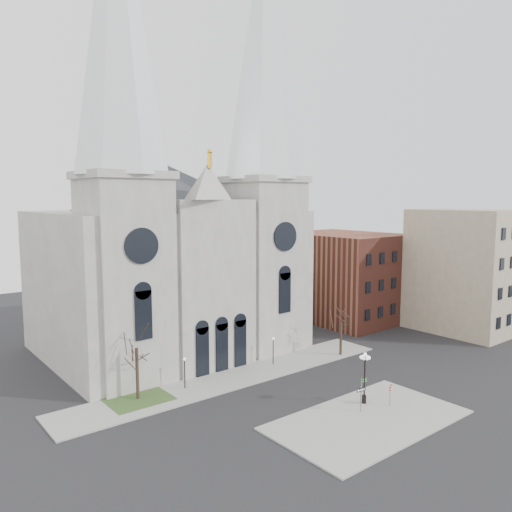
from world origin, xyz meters
TOP-DOWN VIEW (x-y plane):
  - ground at (0.00, 0.00)m, footprint 160.00×160.00m
  - sidewalk_near at (3.00, -5.00)m, footprint 18.00×10.00m
  - sidewalk_far at (0.00, 11.00)m, footprint 40.00×6.00m
  - grass_patch at (-11.00, 12.00)m, footprint 6.00×5.00m
  - cathedral at (0.00, 22.86)m, footprint 33.00×26.66m
  - bg_building_brick at (30.00, 22.00)m, footprint 14.00×18.00m
  - bg_building_tan at (38.00, 6.00)m, footprint 10.00×14.00m
  - tree_left at (-11.00, 12.00)m, footprint 3.20×3.20m
  - tree_right at (15.00, 9.00)m, footprint 3.20×3.20m
  - ped_lamp_left at (-6.00, 11.50)m, footprint 0.32×0.32m
  - ped_lamp_right at (6.00, 11.50)m, footprint 0.32×0.32m
  - stop_sign at (6.92, -4.40)m, footprint 0.78×0.15m
  - globe_lamp at (5.49, -2.50)m, footprint 1.40×1.40m
  - one_way_sign at (3.75, -3.52)m, footprint 1.03×0.18m
  - street_name_sign at (5.78, -1.98)m, footprint 0.72×0.17m

SIDE VIEW (x-z plane):
  - ground at x=0.00m, z-range 0.00..0.00m
  - sidewalk_near at x=3.00m, z-range 0.00..0.14m
  - sidewalk_far at x=0.00m, z-range 0.00..0.14m
  - grass_patch at x=-11.00m, z-range 0.00..0.18m
  - street_name_sign at x=5.78m, z-range 0.34..2.60m
  - stop_sign at x=6.92m, z-range 0.62..2.79m
  - one_way_sign at x=3.75m, z-range 0.54..2.90m
  - ped_lamp_left at x=-6.00m, z-range 0.70..3.96m
  - ped_lamp_right at x=6.00m, z-range 0.70..3.96m
  - globe_lamp at x=5.49m, z-range 0.78..5.78m
  - tree_right at x=15.00m, z-range 1.47..7.47m
  - tree_left at x=-11.00m, z-range 1.83..9.33m
  - bg_building_brick at x=30.00m, z-range 0.00..14.00m
  - bg_building_tan at x=38.00m, z-range 0.00..18.00m
  - cathedral at x=0.00m, z-range -8.52..45.48m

